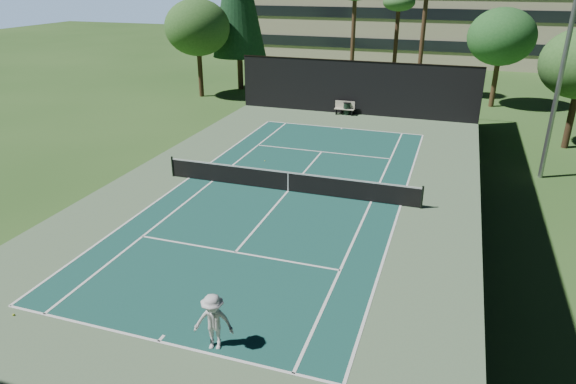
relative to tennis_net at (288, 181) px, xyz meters
name	(u,v)px	position (x,y,z in m)	size (l,w,h in m)	color
ground	(288,191)	(0.00, 0.00, -0.56)	(160.00, 160.00, 0.00)	#2C531F
apron_slab	(288,191)	(0.00, 0.00, -0.55)	(18.00, 32.00, 0.01)	#577451
court_surface	(288,191)	(0.00, 0.00, -0.55)	(10.97, 23.77, 0.01)	#174A42
court_lines	(288,191)	(0.00, 0.00, -0.54)	(11.07, 23.87, 0.01)	white
tennis_net	(288,181)	(0.00, 0.00, 0.00)	(12.90, 0.10, 1.10)	black
fence	(288,152)	(0.00, 0.06, 1.45)	(18.04, 32.05, 4.03)	black
player	(214,322)	(1.66, -11.57, 0.32)	(1.14, 0.65, 1.76)	silver
tennis_ball_a	(14,315)	(-4.97, -12.23, -0.52)	(0.08, 0.08, 0.08)	#B6CC2E
tennis_ball_b	(302,175)	(0.03, 2.27, -0.52)	(0.07, 0.07, 0.07)	#D9EB35
tennis_ball_c	(330,183)	(1.71, 1.70, -0.52)	(0.07, 0.07, 0.07)	#C8E634
tennis_ball_d	(265,161)	(-2.65, 3.75, -0.53)	(0.06, 0.06, 0.06)	#D5F638
park_bench	(345,108)	(-0.69, 15.65, -0.01)	(1.50, 0.45, 1.02)	beige
trash_bin	(347,108)	(-0.52, 15.68, -0.08)	(0.56, 0.56, 0.95)	black
palm_b	(399,6)	(1.50, 26.00, 6.80)	(2.80, 2.80, 8.42)	#472C1E
decid_tree_a	(502,37)	(10.00, 22.00, 4.86)	(5.12, 5.12, 7.62)	#4C3720
decid_tree_c	(197,28)	(-14.00, 18.00, 5.21)	(5.44, 5.44, 8.09)	#48301F
campus_building	(405,24)	(0.00, 45.98, 3.65)	(40.50, 12.50, 8.30)	#BDB193
light_pole	(566,51)	(12.00, 6.00, 5.90)	(0.90, 0.25, 12.22)	gray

